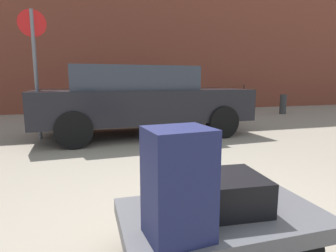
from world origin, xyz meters
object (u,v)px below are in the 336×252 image
(bollard_kerb_near, at_px, (207,106))
(parked_car, at_px, (140,99))
(bicycle_leaning, at_px, (236,100))
(suitcase_black_rear_left, at_px, (222,192))
(luggage_cart, at_px, (221,221))
(no_parking_sign, at_px, (35,61))
(suitcase_navy_rear_right, at_px, (178,184))
(bollard_kerb_far, at_px, (283,104))
(bollard_kerb_mid, at_px, (248,105))

(bollard_kerb_near, bearing_deg, parked_car, -138.04)
(bicycle_leaning, bearing_deg, suitcase_black_rear_left, -120.35)
(luggage_cart, distance_m, suitcase_black_rear_left, 0.18)
(bollard_kerb_near, distance_m, no_parking_sign, 5.18)
(suitcase_black_rear_left, xyz_separation_m, suitcase_navy_rear_right, (-0.37, -0.23, 0.18))
(no_parking_sign, bearing_deg, bicycle_leaning, 30.28)
(luggage_cart, xyz_separation_m, bicycle_leaning, (4.83, 8.24, 0.10))
(suitcase_black_rear_left, bearing_deg, suitcase_navy_rear_right, -143.61)
(suitcase_black_rear_left, height_order, bollard_kerb_near, bollard_kerb_near)
(suitcase_black_rear_left, xyz_separation_m, no_parking_sign, (-1.70, 4.41, 1.06))
(bicycle_leaning, distance_m, bollard_kerb_far, 1.84)
(luggage_cart, height_order, no_parking_sign, no_parking_sign)
(suitcase_black_rear_left, xyz_separation_m, bollard_kerb_far, (5.69, 6.60, -0.12))
(parked_car, relative_size, bicycle_leaning, 2.63)
(no_parking_sign, bearing_deg, suitcase_navy_rear_right, -74.00)
(bollard_kerb_mid, bearing_deg, bicycle_leaning, 73.57)
(suitcase_navy_rear_right, bearing_deg, luggage_cart, 24.10)
(parked_car, xyz_separation_m, bollard_kerb_mid, (4.04, 2.29, -0.43))
(parked_car, height_order, no_parking_sign, no_parking_sign)
(suitcase_black_rear_left, bearing_deg, luggage_cart, -114.31)
(luggage_cart, height_order, parked_car, parked_car)
(bollard_kerb_far, bearing_deg, suitcase_navy_rear_right, -131.60)
(bollard_kerb_near, xyz_separation_m, no_parking_sign, (-4.55, -2.18, 1.18))
(bollard_kerb_mid, distance_m, bollard_kerb_far, 1.36)
(bollard_kerb_mid, distance_m, no_parking_sign, 6.53)
(suitcase_navy_rear_right, height_order, no_parking_sign, no_parking_sign)
(bicycle_leaning, height_order, bollard_kerb_mid, bicycle_leaning)
(luggage_cart, distance_m, parked_car, 4.37)
(bollard_kerb_near, relative_size, bollard_kerb_mid, 1.00)
(suitcase_navy_rear_right, bearing_deg, bicycle_leaning, 52.64)
(suitcase_navy_rear_right, bearing_deg, parked_car, 75.84)
(bollard_kerb_far, bearing_deg, bicycle_leaning, 118.50)
(bollard_kerb_near, distance_m, bollard_kerb_far, 2.85)
(bollard_kerb_near, relative_size, bollard_kerb_far, 1.00)
(parked_car, xyz_separation_m, no_parking_sign, (-1.99, 0.11, 0.75))
(bollard_kerb_far, bearing_deg, bollard_kerb_mid, 180.00)
(bollard_kerb_far, bearing_deg, luggage_cart, -130.75)
(bollard_kerb_mid, height_order, no_parking_sign, no_parking_sign)
(suitcase_navy_rear_right, xyz_separation_m, bollard_kerb_near, (3.22, 6.83, -0.30))
(suitcase_black_rear_left, bearing_deg, bollard_kerb_near, 71.00)
(parked_car, distance_m, bollard_kerb_mid, 4.67)
(suitcase_navy_rear_right, distance_m, parked_car, 4.58)
(suitcase_black_rear_left, bearing_deg, bicycle_leaning, 63.98)
(luggage_cart, xyz_separation_m, parked_car, (0.31, 4.33, 0.49))
(luggage_cart, bearing_deg, suitcase_black_rear_left, 61.36)
(luggage_cart, height_order, suitcase_black_rear_left, suitcase_black_rear_left)
(bollard_kerb_mid, bearing_deg, bollard_kerb_far, 0.00)
(parked_car, bearing_deg, suitcase_navy_rear_right, -98.32)
(parked_car, bearing_deg, bollard_kerb_far, 23.02)
(luggage_cart, bearing_deg, bollard_kerb_far, 49.25)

